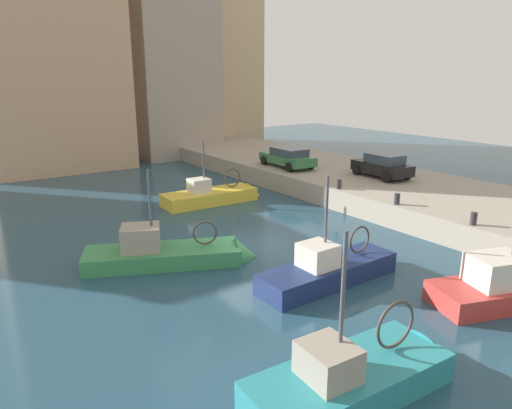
{
  "coord_description": "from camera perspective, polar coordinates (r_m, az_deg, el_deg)",
  "views": [
    {
      "loc": [
        -11.08,
        -16.11,
        7.34
      ],
      "look_at": [
        1.63,
        1.97,
        1.2
      ],
      "focal_mm": 32.62,
      "sensor_mm": 36.0,
      "label": 1
    }
  ],
  "objects": [
    {
      "name": "waterfront_building_west",
      "position": [
        52.56,
        -4.8,
        20.57
      ],
      "size": [
        8.23,
        6.39,
        23.97
      ],
      "color": "#D1B284",
      "rests_on": "ground"
    },
    {
      "name": "parked_car_green",
      "position": [
        32.38,
        3.9,
        5.82
      ],
      "size": [
        2.24,
        4.48,
        1.35
      ],
      "color": "#387547",
      "rests_on": "quay_wall"
    },
    {
      "name": "quay_wall",
      "position": [
        28.54,
        18.82,
        1.02
      ],
      "size": [
        9.0,
        56.0,
        1.2
      ],
      "primitive_type": "cube",
      "color": "#9E9384",
      "rests_on": "ground"
    },
    {
      "name": "parked_car_black",
      "position": [
        30.04,
        15.25,
        4.64
      ],
      "size": [
        2.19,
        3.97,
        1.48
      ],
      "color": "black",
      "rests_on": "quay_wall"
    },
    {
      "name": "mooring_bollard_mid",
      "position": [
        23.94,
        16.91,
        0.66
      ],
      "size": [
        0.28,
        0.28,
        0.55
      ],
      "primitive_type": "cylinder",
      "color": "#2D2D33",
      "rests_on": "quay_wall"
    },
    {
      "name": "waterfront_building_central",
      "position": [
        45.45,
        -10.84,
        17.46
      ],
      "size": [
        7.67,
        7.77,
        18.12
      ],
      "color": "#A39384",
      "rests_on": "ground"
    },
    {
      "name": "mooring_bollard_north",
      "position": [
        26.49,
        10.14,
        2.49
      ],
      "size": [
        0.28,
        0.28,
        0.55
      ],
      "primitive_type": "cylinder",
      "color": "#2D2D33",
      "rests_on": "quay_wall"
    },
    {
      "name": "fishing_boat_yellow",
      "position": [
        28.02,
        -5.02,
        0.47
      ],
      "size": [
        6.46,
        2.33,
        4.59
      ],
      "color": "gold",
      "rests_on": "ground"
    },
    {
      "name": "fishing_boat_teal",
      "position": [
        12.32,
        12.67,
        -20.9
      ],
      "size": [
        6.02,
        2.44,
        5.08
      ],
      "color": "teal",
      "rests_on": "ground"
    },
    {
      "name": "waterfront_building_east_mid",
      "position": [
        41.3,
        -24.61,
        20.72
      ],
      "size": [
        11.04,
        7.63,
        23.99
      ],
      "color": "tan",
      "rests_on": "ground"
    },
    {
      "name": "fishing_boat_navy",
      "position": [
        17.69,
        9.54,
        -8.81
      ],
      "size": [
        6.48,
        1.86,
        4.8
      ],
      "color": "navy",
      "rests_on": "ground"
    },
    {
      "name": "fishing_boat_green",
      "position": [
        19.28,
        -10.21,
        -6.68
      ],
      "size": [
        7.07,
        4.53,
        4.76
      ],
      "color": "#388951",
      "rests_on": "ground"
    },
    {
      "name": "water_surface",
      "position": [
        20.88,
        -0.56,
        -5.06
      ],
      "size": [
        80.0,
        80.0,
        0.0
      ],
      "primitive_type": "plane",
      "color": "navy",
      "rests_on": "ground"
    },
    {
      "name": "mooring_bollard_south",
      "position": [
        21.82,
        25.13,
        -1.58
      ],
      "size": [
        0.28,
        0.28,
        0.55
      ],
      "primitive_type": "cylinder",
      "color": "#2D2D33",
      "rests_on": "quay_wall"
    }
  ]
}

